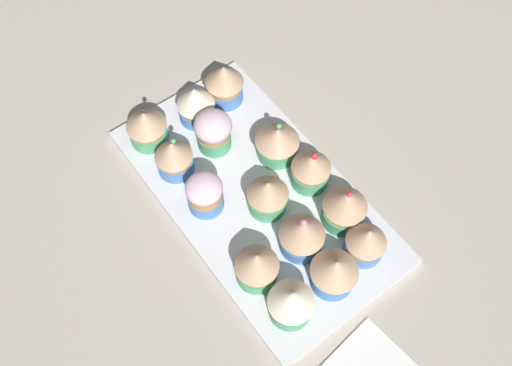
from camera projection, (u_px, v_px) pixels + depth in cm
name	position (u px, v px, depth cm)	size (l,w,h in cm)	color
ground_plane	(256.00, 201.00, 88.55)	(180.00, 180.00, 3.00)	#B2A899
baking_tray	(256.00, 195.00, 86.71)	(45.43, 24.67, 1.20)	silver
cupcake_0	(147.00, 126.00, 87.84)	(6.27, 6.27, 7.09)	#4C9E6B
cupcake_1	(174.00, 156.00, 85.15)	(5.72, 5.72, 7.28)	#477AC6
cupcake_2	(205.00, 193.00, 82.40)	(5.42, 5.42, 6.47)	#477AC6
cupcake_3	(257.00, 265.00, 76.60)	(6.11, 6.11, 7.17)	#4C9E6B
cupcake_4	(291.00, 302.00, 74.11)	(6.26, 6.26, 7.14)	#4C9E6B
cupcake_5	(196.00, 103.00, 89.83)	(6.04, 6.04, 7.07)	#477AC6
cupcake_6	(215.00, 130.00, 87.29)	(5.80, 5.80, 7.06)	#4C9E6B
cupcake_7	(269.00, 193.00, 82.00)	(6.06, 6.06, 6.99)	#4C9E6B
cupcake_8	(302.00, 234.00, 78.70)	(6.43, 6.43, 7.75)	#477AC6
cupcake_9	(336.00, 270.00, 76.26)	(6.54, 6.54, 7.05)	#477AC6
cupcake_10	(224.00, 82.00, 91.41)	(6.19, 6.19, 7.66)	#477AC6
cupcake_11	(277.00, 141.00, 86.61)	(6.75, 6.75, 6.76)	#4C9E6B
cupcake_12	(311.00, 168.00, 84.06)	(5.91, 5.91, 7.42)	#4C9E6B
cupcake_13	(345.00, 206.00, 80.75)	(6.40, 6.40, 7.87)	#4C9E6B
cupcake_14	(366.00, 241.00, 78.68)	(5.72, 5.72, 6.65)	#477AC6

